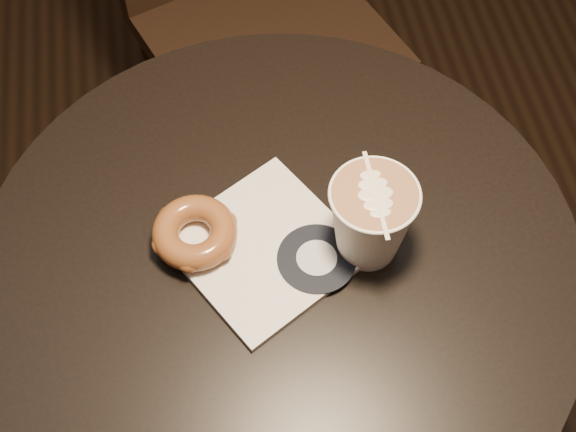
{
  "coord_description": "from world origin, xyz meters",
  "views": [
    {
      "loc": [
        -0.06,
        -0.44,
        1.55
      ],
      "look_at": [
        0.01,
        0.03,
        0.79
      ],
      "focal_mm": 50.0,
      "sensor_mm": 36.0,
      "label": 1
    }
  ],
  "objects": [
    {
      "name": "cafe_table",
      "position": [
        0.0,
        0.0,
        0.55
      ],
      "size": [
        0.7,
        0.7,
        0.75
      ],
      "color": "black",
      "rests_on": "ground"
    },
    {
      "name": "pastry_bag",
      "position": [
        -0.02,
        0.01,
        0.75
      ],
      "size": [
        0.24,
        0.24,
        0.01
      ],
      "primitive_type": "cube",
      "rotation": [
        0.0,
        0.0,
        0.53
      ],
      "color": "silver",
      "rests_on": "cafe_table"
    },
    {
      "name": "doughnut",
      "position": [
        -0.09,
        0.03,
        0.77
      ],
      "size": [
        0.1,
        0.1,
        0.03
      ],
      "primitive_type": "torus",
      "color": "brown",
      "rests_on": "pastry_bag"
    },
    {
      "name": "latte_cup",
      "position": [
        0.1,
        -0.0,
        0.8
      ],
      "size": [
        0.1,
        0.1,
        0.11
      ],
      "primitive_type": null,
      "color": "white",
      "rests_on": "cafe_table"
    }
  ]
}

